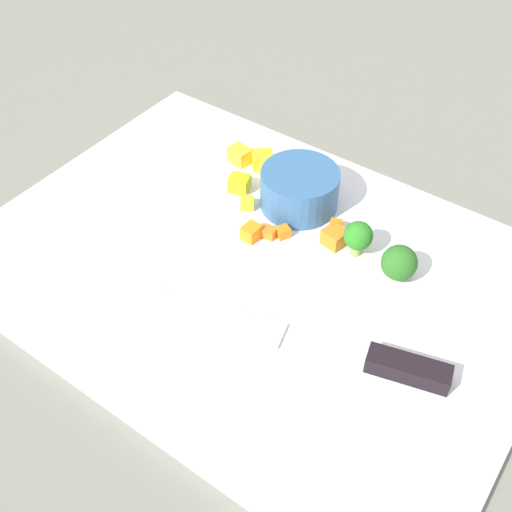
# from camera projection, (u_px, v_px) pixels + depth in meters

# --- Properties ---
(ground_plane) EXTENTS (4.00, 4.00, 0.00)m
(ground_plane) POSITION_uv_depth(u_px,v_px,m) (256.00, 272.00, 0.59)
(ground_plane) COLOR slate
(cutting_board) EXTENTS (0.51, 0.37, 0.01)m
(cutting_board) POSITION_uv_depth(u_px,v_px,m) (256.00, 268.00, 0.59)
(cutting_board) COLOR white
(cutting_board) RESTS_ON ground_plane
(prep_bowl) EXTENTS (0.08, 0.08, 0.04)m
(prep_bowl) POSITION_uv_depth(u_px,v_px,m) (299.00, 189.00, 0.63)
(prep_bowl) COLOR #325E8E
(prep_bowl) RESTS_ON cutting_board
(chef_knife) EXTENTS (0.27, 0.09, 0.02)m
(chef_knife) POSITION_uv_depth(u_px,v_px,m) (335.00, 349.00, 0.51)
(chef_knife) COLOR silver
(chef_knife) RESTS_ON cutting_board
(carrot_dice_0) EXTENTS (0.02, 0.02, 0.02)m
(carrot_dice_0) POSITION_uv_depth(u_px,v_px,m) (335.00, 237.00, 0.59)
(carrot_dice_0) COLOR orange
(carrot_dice_0) RESTS_ON cutting_board
(carrot_dice_1) EXTENTS (0.02, 0.02, 0.01)m
(carrot_dice_1) POSITION_uv_depth(u_px,v_px,m) (335.00, 227.00, 0.61)
(carrot_dice_1) COLOR orange
(carrot_dice_1) RESTS_ON cutting_board
(carrot_dice_2) EXTENTS (0.02, 0.02, 0.01)m
(carrot_dice_2) POSITION_uv_depth(u_px,v_px,m) (286.00, 233.00, 0.60)
(carrot_dice_2) COLOR orange
(carrot_dice_2) RESTS_ON cutting_board
(carrot_dice_3) EXTENTS (0.02, 0.02, 0.01)m
(carrot_dice_3) POSITION_uv_depth(u_px,v_px,m) (251.00, 232.00, 0.60)
(carrot_dice_3) COLOR orange
(carrot_dice_3) RESTS_ON cutting_board
(carrot_dice_4) EXTENTS (0.01, 0.01, 0.01)m
(carrot_dice_4) POSITION_uv_depth(u_px,v_px,m) (269.00, 232.00, 0.60)
(carrot_dice_4) COLOR orange
(carrot_dice_4) RESTS_ON cutting_board
(pepper_dice_0) EXTENTS (0.02, 0.02, 0.01)m
(pepper_dice_0) POSITION_uv_depth(u_px,v_px,m) (310.00, 163.00, 0.68)
(pepper_dice_0) COLOR yellow
(pepper_dice_0) RESTS_ON cutting_board
(pepper_dice_1) EXTENTS (0.03, 0.03, 0.02)m
(pepper_dice_1) POSITION_uv_depth(u_px,v_px,m) (262.00, 160.00, 0.68)
(pepper_dice_1) COLOR yellow
(pepper_dice_1) RESTS_ON cutting_board
(pepper_dice_2) EXTENTS (0.01, 0.01, 0.01)m
(pepper_dice_2) POSITION_uv_depth(u_px,v_px,m) (291.00, 162.00, 0.68)
(pepper_dice_2) COLOR yellow
(pepper_dice_2) RESTS_ON cutting_board
(pepper_dice_3) EXTENTS (0.02, 0.02, 0.02)m
(pepper_dice_3) POSITION_uv_depth(u_px,v_px,m) (239.00, 184.00, 0.65)
(pepper_dice_3) COLOR yellow
(pepper_dice_3) RESTS_ON cutting_board
(pepper_dice_4) EXTENTS (0.02, 0.02, 0.01)m
(pepper_dice_4) POSITION_uv_depth(u_px,v_px,m) (247.00, 203.00, 0.63)
(pepper_dice_4) COLOR yellow
(pepper_dice_4) RESTS_ON cutting_board
(pepper_dice_5) EXTENTS (0.02, 0.02, 0.02)m
(pepper_dice_5) POSITION_uv_depth(u_px,v_px,m) (271.00, 167.00, 0.67)
(pepper_dice_5) COLOR yellow
(pepper_dice_5) RESTS_ON cutting_board
(pepper_dice_6) EXTENTS (0.03, 0.02, 0.02)m
(pepper_dice_6) POSITION_uv_depth(u_px,v_px,m) (240.00, 155.00, 0.68)
(pepper_dice_6) COLOR yellow
(pepper_dice_6) RESTS_ON cutting_board
(broccoli_floret_0) EXTENTS (0.03, 0.03, 0.04)m
(broccoli_floret_0) POSITION_uv_depth(u_px,v_px,m) (399.00, 263.00, 0.56)
(broccoli_floret_0) COLOR #92BF66
(broccoli_floret_0) RESTS_ON cutting_board
(broccoli_floret_1) EXTENTS (0.03, 0.03, 0.04)m
(broccoli_floret_1) POSITION_uv_depth(u_px,v_px,m) (358.00, 236.00, 0.58)
(broccoli_floret_1) COLOR #8BAE54
(broccoli_floret_1) RESTS_ON cutting_board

